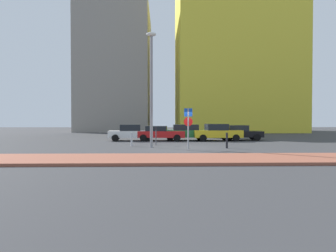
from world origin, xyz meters
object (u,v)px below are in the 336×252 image
object	(u,v)px
traffic_bollard_mid	(132,140)
street_lamp	(151,81)
parking_sign_post	(188,123)
traffic_bollard_near	(227,140)
parked_car_red	(160,133)
parking_meter	(156,133)
parked_car_green	(186,132)
parked_car_black	(239,133)
parked_car_yellow	(217,132)
parked_car_white	(131,133)

from	to	relation	value
traffic_bollard_mid	street_lamp	bearing A→B (deg)	-37.31
parking_sign_post	traffic_bollard_near	size ratio (longest dim) A/B	2.56
parked_car_red	parking_meter	xyz separation A→B (m)	(-0.28, -4.84, 0.22)
parked_car_green	parking_sign_post	bearing A→B (deg)	-94.04
parked_car_black	traffic_bollard_near	distance (m)	8.34
parking_sign_post	parked_car_yellow	bearing A→B (deg)	65.05
parked_car_red	parked_car_green	distance (m)	2.55
parked_car_white	traffic_bollard_near	size ratio (longest dim) A/B	4.06
parked_car_red	parking_sign_post	size ratio (longest dim) A/B	1.69
street_lamp	traffic_bollard_mid	world-z (taller)	street_lamp
parked_car_white	parked_car_black	size ratio (longest dim) A/B	1.03
parking_meter	street_lamp	xyz separation A→B (m)	(-0.29, -1.81, 3.77)
parked_car_yellow	street_lamp	distance (m)	9.67
parked_car_black	parked_car_green	bearing A→B (deg)	-179.51
parked_car_white	parked_car_red	bearing A→B (deg)	-2.12
street_lamp	traffic_bollard_near	distance (m)	6.71
parked_car_red	parked_car_black	distance (m)	7.74
parking_meter	street_lamp	distance (m)	4.19
parked_car_green	parked_car_yellow	world-z (taller)	parked_car_yellow
parked_car_white	traffic_bollard_near	xyz separation A→B (m)	(7.38, -7.37, -0.23)
parked_car_red	parking_sign_post	distance (m)	7.90
parked_car_yellow	traffic_bollard_near	bearing A→B (deg)	-96.11
parked_car_black	parking_meter	xyz separation A→B (m)	(-8.01, -5.31, 0.20)
parked_car_yellow	parking_meter	xyz separation A→B (m)	(-5.70, -4.70, 0.14)
traffic_bollard_near	traffic_bollard_mid	world-z (taller)	traffic_bollard_near
parked_car_green	parking_meter	distance (m)	5.96
parked_car_yellow	parked_car_black	bearing A→B (deg)	14.68
parked_car_white	street_lamp	xyz separation A→B (m)	(2.16, -6.75, 3.94)
parked_car_black	street_lamp	distance (m)	11.63
parked_car_white	traffic_bollard_mid	size ratio (longest dim) A/B	4.43
parked_car_black	parking_meter	bearing A→B (deg)	-146.49
parked_car_black	street_lamp	bearing A→B (deg)	-139.39
parked_car_white	parked_car_black	xyz separation A→B (m)	(10.46, 0.37, -0.03)
parked_car_white	traffic_bollard_mid	distance (m)	5.63
parked_car_red	traffic_bollard_near	size ratio (longest dim) A/B	4.34
traffic_bollard_near	parked_car_yellow	bearing A→B (deg)	83.89
parked_car_green	street_lamp	xyz separation A→B (m)	(-3.08, -7.07, 3.90)
traffic_bollard_mid	parked_car_black	bearing A→B (deg)	31.24
parked_car_green	parking_meter	bearing A→B (deg)	-117.99
parked_car_white	parked_car_black	bearing A→B (deg)	2.02
parked_car_white	parked_car_green	size ratio (longest dim) A/B	0.96
parked_car_white	traffic_bollard_mid	xyz separation A→B (m)	(0.64, -5.59, -0.27)
traffic_bollard_near	street_lamp	bearing A→B (deg)	173.17
parked_car_white	street_lamp	distance (m)	8.11
parked_car_white	parked_car_green	world-z (taller)	parked_car_green
parked_car_yellow	parked_car_black	distance (m)	2.39
street_lamp	parked_car_red	bearing A→B (deg)	85.07
street_lamp	traffic_bollard_near	world-z (taller)	street_lamp
parking_meter	street_lamp	world-z (taller)	street_lamp
parked_car_white	parked_car_red	size ratio (longest dim) A/B	0.94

